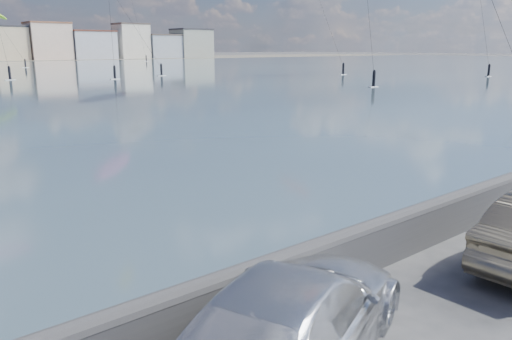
% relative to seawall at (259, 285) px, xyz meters
% --- Properties ---
extents(seawall, '(400.00, 0.36, 1.08)m').
position_rel_seawall_xyz_m(seawall, '(0.00, 0.00, 0.00)').
color(seawall, '#28282B').
rests_on(seawall, ground).
extents(car_silver, '(5.74, 4.05, 1.54)m').
position_rel_seawall_xyz_m(car_silver, '(-0.51, -1.39, 0.19)').
color(car_silver, silver).
rests_on(car_silver, ground).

